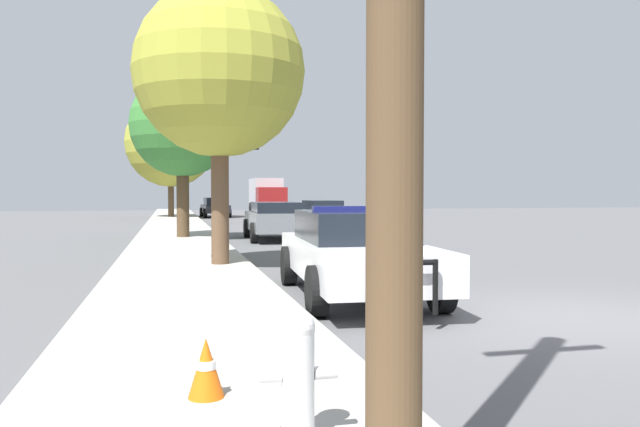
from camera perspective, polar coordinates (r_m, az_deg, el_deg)
The scene contains 13 objects.
ground_plane at distance 9.30m, azimuth 22.25°, elevation -8.80°, with size 110.00×110.00×0.00m, color #565659.
sidewalk_left at distance 7.59m, azimuth -11.42°, elevation -10.61°, with size 3.00×110.00×0.13m.
police_car at distance 10.26m, azimuth 3.13°, elevation -3.41°, with size 2.26×5.18×1.48m.
fire_hydrant at distance 4.10m, azimuth -2.03°, elevation -14.12°, with size 0.51×0.22×0.83m.
traffic_light at distance 32.62m, azimuth -9.68°, elevation 5.23°, with size 4.05×0.35×4.88m.
car_background_distant at distance 43.92m, azimuth -9.56°, elevation 0.59°, with size 2.01×4.14×1.37m.
car_background_midblock at distance 22.53m, azimuth -4.12°, elevation -0.52°, with size 2.14×4.62×1.37m.
car_background_oncoming at distance 31.55m, azimuth 0.30°, elevation 0.11°, with size 2.13×4.60×1.32m.
box_truck at distance 51.61m, azimuth -4.89°, elevation 1.74°, with size 2.55×6.58×2.89m.
tree_sidewalk_near at distance 14.22m, azimuth -9.19°, elevation 12.61°, with size 3.77×3.77×6.13m.
tree_sidewalk_mid at distance 22.91m, azimuth -12.48°, elevation 7.86°, with size 3.69×3.69×5.84m.
tree_sidewalk_far at distance 42.14m, azimuth -13.51°, elevation 6.34°, with size 5.84×5.84×7.80m.
traffic_cone at distance 5.01m, azimuth -10.37°, elevation -13.67°, with size 0.28×0.28×0.46m.
Camera 1 is at (-5.36, -7.41, 1.71)m, focal length 35.00 mm.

